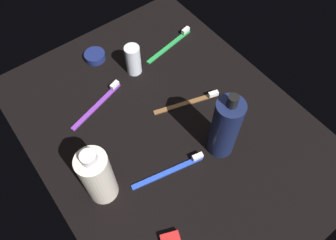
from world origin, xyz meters
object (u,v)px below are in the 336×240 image
(lotion_bottle, at_px, (225,128))
(cream_tin_left, at_px, (95,56))
(deodorant_stick, at_px, (133,60))
(toothbrush_brown, at_px, (190,101))
(bodywash_bottle, at_px, (98,176))
(toothbrush_purple, at_px, (99,102))
(toothbrush_blue, at_px, (172,170))
(toothbrush_green, at_px, (172,43))

(lotion_bottle, height_order, cream_tin_left, lotion_bottle)
(lotion_bottle, bearing_deg, cream_tin_left, -167.61)
(lotion_bottle, bearing_deg, deodorant_stick, -174.65)
(toothbrush_brown, bearing_deg, bodywash_bottle, -77.00)
(lotion_bottle, bearing_deg, toothbrush_purple, -149.69)
(bodywash_bottle, height_order, toothbrush_brown, bodywash_bottle)
(bodywash_bottle, height_order, toothbrush_blue, bodywash_bottle)
(deodorant_stick, distance_m, toothbrush_purple, 0.15)
(toothbrush_blue, bearing_deg, toothbrush_brown, 128.79)
(toothbrush_brown, height_order, toothbrush_green, same)
(toothbrush_purple, xyz_separation_m, toothbrush_green, (-0.06, 0.28, 0.00))
(toothbrush_brown, xyz_separation_m, toothbrush_purple, (-0.14, -0.19, 0.00))
(bodywash_bottle, distance_m, toothbrush_blue, 0.18)
(lotion_bottle, height_order, bodywash_bottle, lotion_bottle)
(cream_tin_left, bearing_deg, toothbrush_purple, -26.69)
(bodywash_bottle, relative_size, deodorant_stick, 2.00)
(deodorant_stick, bearing_deg, bodywash_bottle, -45.14)
(bodywash_bottle, xyz_separation_m, deodorant_stick, (-0.25, 0.25, -0.04))
(toothbrush_purple, bearing_deg, bodywash_bottle, -28.32)
(toothbrush_blue, height_order, toothbrush_brown, same)
(toothbrush_purple, bearing_deg, deodorant_stick, 105.49)
(deodorant_stick, height_order, cream_tin_left, deodorant_stick)
(toothbrush_blue, relative_size, toothbrush_brown, 1.02)
(bodywash_bottle, bearing_deg, toothbrush_blue, 70.11)
(lotion_bottle, relative_size, deodorant_stick, 2.27)
(toothbrush_blue, distance_m, toothbrush_purple, 0.27)
(lotion_bottle, distance_m, bodywash_bottle, 0.29)
(toothbrush_brown, height_order, cream_tin_left, same)
(toothbrush_blue, distance_m, cream_tin_left, 0.42)
(toothbrush_purple, bearing_deg, cream_tin_left, 153.31)
(bodywash_bottle, relative_size, toothbrush_green, 1.01)
(toothbrush_green, bearing_deg, toothbrush_brown, -24.55)
(cream_tin_left, bearing_deg, toothbrush_brown, 22.61)
(deodorant_stick, xyz_separation_m, toothbrush_purple, (0.04, -0.14, -0.04))
(toothbrush_blue, relative_size, toothbrush_green, 1.00)
(bodywash_bottle, relative_size, toothbrush_blue, 1.02)
(toothbrush_blue, xyz_separation_m, cream_tin_left, (-0.41, 0.04, 0.00))
(deodorant_stick, bearing_deg, lotion_bottle, 5.35)
(toothbrush_green, bearing_deg, toothbrush_purple, -78.91)
(deodorant_stick, height_order, toothbrush_brown, deodorant_stick)
(toothbrush_blue, bearing_deg, toothbrush_purple, -172.28)
(toothbrush_green, bearing_deg, cream_tin_left, -113.16)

